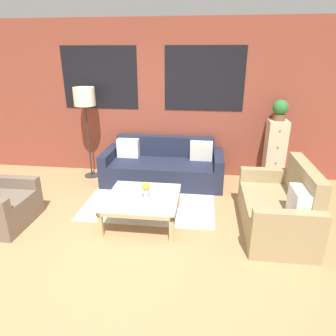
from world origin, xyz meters
TOP-DOWN VIEW (x-y plane):
  - ground_plane at (0.00, 0.00)m, footprint 16.00×16.00m
  - wall_back_brick at (0.00, 2.44)m, footprint 8.40×0.09m
  - rug at (0.18, 1.17)m, footprint 2.02×1.55m
  - couch_dark at (0.27, 1.95)m, footprint 2.13×0.88m
  - settee_vintage at (2.01, 0.52)m, footprint 0.80×1.44m
  - coffee_table at (0.18, 0.54)m, footprint 0.99×0.99m
  - floor_lamp at (-1.13, 2.04)m, footprint 0.38×0.38m
  - drawer_cabinet at (2.25, 2.18)m, footprint 0.33×0.37m
  - potted_plant at (2.25, 2.18)m, footprint 0.26×0.26m
  - flower_vase at (0.24, 0.50)m, footprint 0.12×0.12m

SIDE VIEW (x-z plane):
  - ground_plane at x=0.00m, z-range 0.00..0.00m
  - rug at x=0.18m, z-range 0.00..0.00m
  - couch_dark at x=0.27m, z-range -0.11..0.67m
  - settee_vintage at x=2.01m, z-range -0.15..0.77m
  - coffee_table at x=0.18m, z-range 0.14..0.51m
  - flower_vase at x=0.24m, z-range 0.40..0.63m
  - drawer_cabinet at x=2.25m, z-range 0.00..1.14m
  - potted_plant at x=2.25m, z-range 1.15..1.51m
  - wall_back_brick at x=0.00m, z-range 0.01..2.81m
  - floor_lamp at x=-1.13m, z-range 0.61..2.28m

